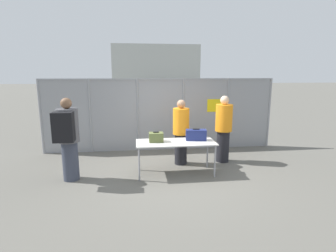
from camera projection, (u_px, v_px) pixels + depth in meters
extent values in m
plane|color=#605E56|center=(169.00, 174.00, 6.28)|extent=(120.00, 120.00, 0.00)
cylinder|color=gray|center=(41.00, 117.00, 7.67)|extent=(0.07, 0.07, 2.22)
cylinder|color=gray|center=(90.00, 116.00, 7.84)|extent=(0.07, 0.07, 2.22)
cylinder|color=gray|center=(138.00, 115.00, 8.00)|extent=(0.07, 0.07, 2.22)
cylinder|color=gray|center=(183.00, 114.00, 8.17)|extent=(0.07, 0.07, 2.22)
cylinder|color=gray|center=(227.00, 114.00, 8.34)|extent=(0.07, 0.07, 2.22)
cylinder|color=gray|center=(269.00, 113.00, 8.51)|extent=(0.07, 0.07, 2.22)
cube|color=gray|center=(161.00, 115.00, 8.09)|extent=(7.07, 0.01, 2.22)
cube|color=gray|center=(161.00, 79.00, 7.88)|extent=(7.07, 0.04, 0.04)
cube|color=yellow|center=(216.00, 105.00, 8.24)|extent=(0.60, 0.01, 0.40)
cube|color=silver|center=(176.00, 142.00, 6.15)|extent=(1.85, 0.77, 0.02)
cylinder|color=#99999E|center=(139.00, 164.00, 5.81)|extent=(0.04, 0.04, 0.76)
cylinder|color=#99999E|center=(215.00, 161.00, 6.01)|extent=(0.04, 0.04, 0.76)
cylinder|color=#99999E|center=(139.00, 155.00, 6.44)|extent=(0.04, 0.04, 0.76)
cylinder|color=#99999E|center=(207.00, 153.00, 6.65)|extent=(0.04, 0.04, 0.76)
cube|color=#566033|center=(156.00, 137.00, 6.13)|extent=(0.33, 0.24, 0.22)
cube|color=black|center=(156.00, 132.00, 6.11)|extent=(0.13, 0.02, 0.02)
cube|color=navy|center=(196.00, 135.00, 6.28)|extent=(0.51, 0.28, 0.26)
cube|color=black|center=(196.00, 129.00, 6.25)|extent=(0.16, 0.05, 0.02)
cylinder|color=#383D4C|center=(71.00, 161.00, 5.86)|extent=(0.35, 0.35, 0.88)
cylinder|color=#4C4C51|center=(68.00, 126.00, 5.71)|extent=(0.46, 0.46, 0.73)
sphere|color=brown|center=(66.00, 103.00, 5.61)|extent=(0.24, 0.24, 0.24)
cube|color=black|center=(63.00, 127.00, 5.35)|extent=(0.41, 0.25, 0.62)
cylinder|color=black|center=(181.00, 149.00, 6.91)|extent=(0.32, 0.32, 0.81)
cylinder|color=orange|center=(181.00, 121.00, 6.77)|extent=(0.42, 0.42, 0.68)
sphere|color=#A57A5B|center=(181.00, 104.00, 6.68)|extent=(0.22, 0.22, 0.22)
cylinder|color=black|center=(223.00, 146.00, 7.10)|extent=(0.34, 0.34, 0.85)
cylinder|color=orange|center=(224.00, 118.00, 6.94)|extent=(0.44, 0.44, 0.71)
sphere|color=beige|center=(225.00, 100.00, 6.85)|extent=(0.23, 0.23, 0.23)
cube|color=white|center=(200.00, 123.00, 10.36)|extent=(2.89, 1.41, 0.57)
sphere|color=black|center=(192.00, 131.00, 9.58)|extent=(0.62, 0.62, 0.62)
sphere|color=black|center=(184.00, 123.00, 11.08)|extent=(0.62, 0.62, 0.62)
cylinder|color=#59595B|center=(151.00, 130.00, 10.17)|extent=(1.01, 0.06, 0.06)
cube|color=#B2B7B2|center=(154.00, 68.00, 40.01)|extent=(12.07, 9.35, 6.29)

